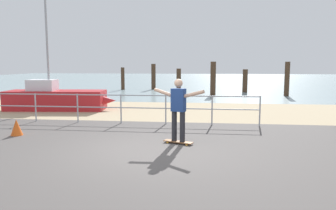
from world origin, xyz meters
The scene contains 14 objects.
ground_plane centered at (0.00, -1.00, 0.00)m, with size 24.00×10.00×0.04m, color #514C49.
beach_strip centered at (0.00, 7.00, 0.00)m, with size 24.00×6.00×0.04m, color tan.
sea_surface centered at (0.00, 35.00, 0.00)m, with size 72.00×50.00×0.04m, color #849EA3.
railing_fence centered at (-1.46, 3.60, 0.70)m, with size 9.65×0.05×1.05m.
sailboat centered at (-5.14, 6.61, 0.52)m, with size 5.03×1.82×5.04m.
skateboard centered at (0.82, 0.84, 0.07)m, with size 0.82×0.48×0.08m.
skateboarder centered at (0.82, 0.84, 1.02)m, with size 1.38×0.62×1.65m.
groyne_post_0 centered at (-5.19, 18.27, 0.91)m, with size 0.29×0.29×1.81m, color #422D1E.
groyne_post_1 centered at (-2.81, 19.04, 1.05)m, with size 0.35×0.35×2.10m, color #422D1E.
groyne_post_2 centered at (-0.43, 15.49, 0.89)m, with size 0.32×0.32×1.77m, color #422D1E.
groyne_post_3 centered at (1.96, 14.43, 1.12)m, with size 0.36×0.36×2.25m, color #422D1E.
groyne_post_4 centered at (4.34, 17.03, 0.85)m, with size 0.37×0.37×1.70m, color #422D1E.
groyne_post_5 centered at (6.72, 14.50, 1.12)m, with size 0.32×0.32×2.24m, color #422D1E.
traffic_cone centered at (-4.01, 1.29, 0.25)m, with size 0.36×0.36×0.50m, color #E55919.
Camera 1 is at (1.55, -7.64, 2.13)m, focal length 35.13 mm.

